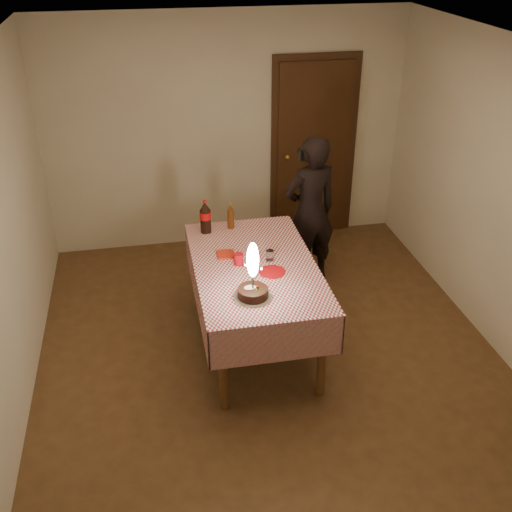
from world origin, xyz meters
name	(u,v)px	position (x,y,z in m)	size (l,w,h in m)	color
ground	(269,352)	(0.00, 0.00, 0.00)	(4.00, 4.50, 0.01)	brown
room_shell	(273,175)	(0.03, 0.08, 1.65)	(4.04, 4.54, 2.62)	silver
dining_table	(255,276)	(-0.10, 0.13, 0.73)	(1.02, 1.72, 0.84)	brown
birthday_cake	(253,282)	(-0.21, -0.35, 0.98)	(0.30, 0.30, 0.47)	white
red_plate	(272,272)	(0.02, -0.02, 0.85)	(0.22, 0.22, 0.01)	red
red_cup	(239,259)	(-0.23, 0.16, 0.89)	(0.08, 0.08, 0.10)	#B80C19
clear_cup	(270,255)	(0.04, 0.18, 0.89)	(0.07, 0.07, 0.09)	silver
napkin_stack	(226,254)	(-0.31, 0.33, 0.85)	(0.15, 0.15, 0.02)	red
cola_bottle	(205,217)	(-0.43, 0.81, 0.99)	(0.10, 0.10, 0.32)	black
amber_bottle_left	(231,216)	(-0.19, 0.85, 0.96)	(0.06, 0.06, 0.25)	#51280D
photographer	(310,211)	(0.67, 1.15, 0.80)	(0.65, 0.50, 1.59)	black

